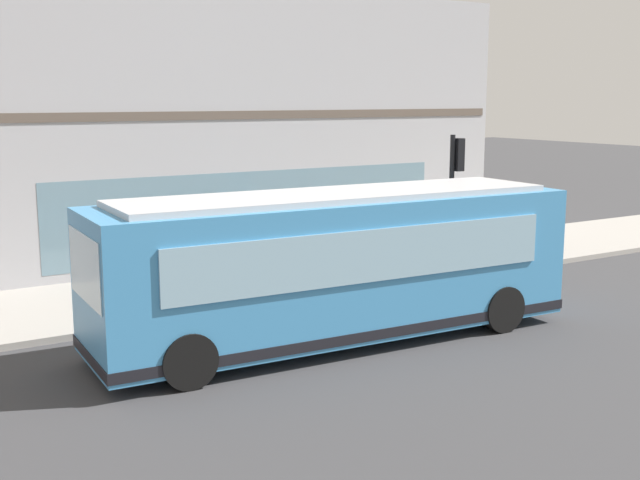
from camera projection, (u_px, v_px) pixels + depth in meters
The scene contains 9 objects.
ground at pixel (410, 323), 17.70m from camera, with size 120.00×120.00×0.00m, color #38383A.
sidewalk_curb at pixel (298, 277), 21.82m from camera, with size 4.68×40.00×0.15m, color #9E9991.
building_corner at pixel (201, 125), 26.47m from camera, with size 8.14×17.83×8.04m.
city_bus_nearside at pixel (336, 267), 16.15m from camera, with size 3.02×10.15×3.07m.
traffic_light_near_corner at pixel (455, 176), 22.07m from camera, with size 0.32×0.49×3.77m.
fire_hydrant at pixel (429, 243), 24.49m from camera, with size 0.35×0.35×0.74m.
pedestrian_by_light_pole at pixel (384, 239), 21.84m from camera, with size 0.32×0.32×1.67m.
pedestrian_walking_along_curb at pixel (205, 257), 19.30m from camera, with size 0.32×0.32×1.69m.
newspaper_vending_box at pixel (241, 265), 20.85m from camera, with size 0.44×0.42×0.90m.
Camera 1 is at (-13.49, 10.68, 4.94)m, focal length 44.89 mm.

